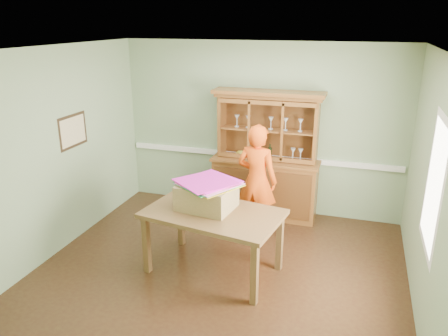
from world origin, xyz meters
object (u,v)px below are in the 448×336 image
(china_hutch, at_px, (266,173))
(person, at_px, (257,180))
(dining_table, at_px, (213,219))
(cardboard_box, at_px, (207,197))

(china_hutch, relative_size, person, 1.21)
(dining_table, relative_size, person, 1.06)
(person, bearing_deg, china_hutch, -78.60)
(dining_table, bearing_deg, person, 86.75)
(cardboard_box, bearing_deg, person, 71.19)
(cardboard_box, height_order, person, person)
(china_hutch, distance_m, cardboard_box, 1.83)
(china_hutch, height_order, cardboard_box, china_hutch)
(dining_table, relative_size, cardboard_box, 2.70)
(dining_table, bearing_deg, cardboard_box, 152.26)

